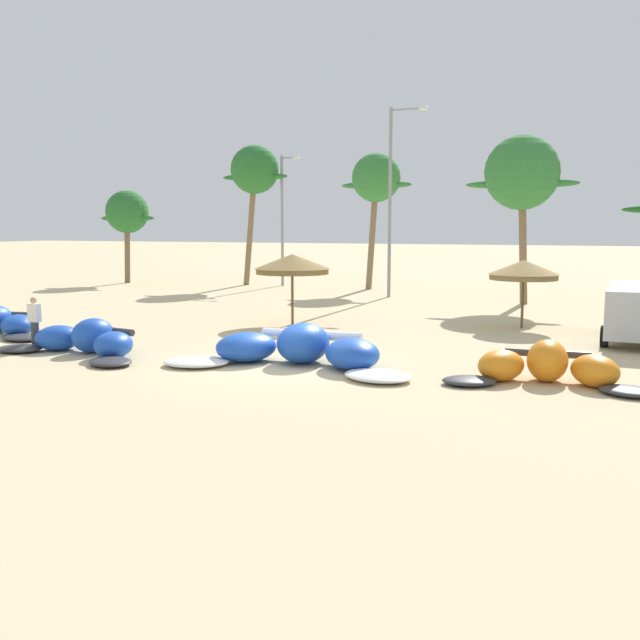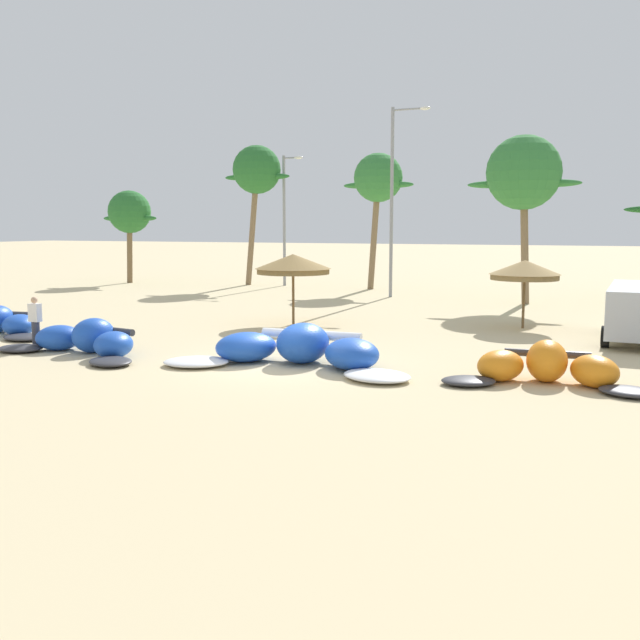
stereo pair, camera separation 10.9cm
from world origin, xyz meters
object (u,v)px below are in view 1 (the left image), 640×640
at_px(kite_left, 85,341).
at_px(palm_leftmost, 127,213).
at_px(beach_umbrella_near_van, 292,264).
at_px(palm_center_left, 522,174).
at_px(palm_left, 255,172).
at_px(kite_center, 547,367).
at_px(kite_left_of_center, 298,350).
at_px(beach_umbrella_middle, 524,270).
at_px(lamppost_west, 284,214).
at_px(palm_left_of_gap, 376,180).
at_px(lamppost_west_center, 393,193).
at_px(person_near_kites, 35,323).

bearing_deg(kite_left, palm_leftmost, 124.36).
distance_m(kite_left, beach_umbrella_near_van, 8.94).
bearing_deg(palm_center_left, palm_left, 163.67).
bearing_deg(kite_center, palm_leftmost, 142.90).
bearing_deg(kite_left, kite_left_of_center, 7.08).
distance_m(beach_umbrella_middle, palm_left, 23.16).
bearing_deg(beach_umbrella_middle, lamppost_west, 139.37).
height_order(kite_center, beach_umbrella_middle, beach_umbrella_middle).
xyz_separation_m(kite_left_of_center, kite_center, (6.48, 0.18, -0.04)).
relative_size(beach_umbrella_middle, palm_left_of_gap, 0.32).
distance_m(palm_leftmost, lamppost_west_center, 19.16).
xyz_separation_m(palm_leftmost, palm_left_of_gap, (16.73, 1.54, 1.85)).
bearing_deg(palm_left_of_gap, lamppost_west_center, -61.35).
bearing_deg(beach_umbrella_near_van, palm_center_left, 56.51).
relative_size(kite_left_of_center, kite_center, 1.43).
bearing_deg(palm_left_of_gap, beach_umbrella_near_van, -83.93).
bearing_deg(palm_left, beach_umbrella_near_van, -58.45).
height_order(kite_center, palm_left, palm_left).
relative_size(person_near_kites, palm_center_left, 0.20).
height_order(beach_umbrella_middle, palm_left, palm_left).
relative_size(beach_umbrella_near_van, person_near_kites, 1.81).
xyz_separation_m(kite_left, palm_leftmost, (-15.35, 22.45, 4.24)).
relative_size(kite_center, palm_leftmost, 0.83).
distance_m(kite_center, palm_center_left, 19.19).
bearing_deg(palm_center_left, lamppost_west_center, 172.91).
bearing_deg(person_near_kites, lamppost_west_center, 74.08).
relative_size(kite_left_of_center, palm_left_of_gap, 0.90).
relative_size(kite_center, palm_left_of_gap, 0.63).
bearing_deg(kite_left, palm_center_left, 61.71).
bearing_deg(palm_left, palm_leftmost, -169.80).
bearing_deg(palm_leftmost, palm_left_of_gap, 5.25).
distance_m(kite_center, palm_left, 31.05).
bearing_deg(beach_umbrella_near_van, lamppost_west_center, 87.24).
bearing_deg(kite_left, palm_left, 105.51).
xyz_separation_m(kite_left_of_center, lamppost_west, (-11.37, 23.56, 4.13)).
bearing_deg(kite_left, kite_center, 4.35).
bearing_deg(palm_left_of_gap, kite_left_of_center, -77.43).
xyz_separation_m(kite_center, palm_center_left, (-2.77, 18.06, 5.86)).
distance_m(kite_center, beach_umbrella_middle, 9.75).
bearing_deg(kite_left_of_center, kite_center, 1.57).
relative_size(kite_left_of_center, lamppost_west, 0.89).
relative_size(person_near_kites, palm_left, 0.18).
height_order(palm_left, palm_left_of_gap, palm_left).
relative_size(kite_center, lamppost_west, 0.62).
distance_m(beach_umbrella_near_van, person_near_kites, 9.65).
bearing_deg(beach_umbrella_middle, kite_left_of_center, -116.82).
bearing_deg(person_near_kites, palm_left, 101.01).
height_order(kite_left, palm_left, palm_left).
xyz_separation_m(kite_left, kite_center, (13.03, 0.99, -0.00)).
bearing_deg(kite_center, beach_umbrella_middle, 99.72).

